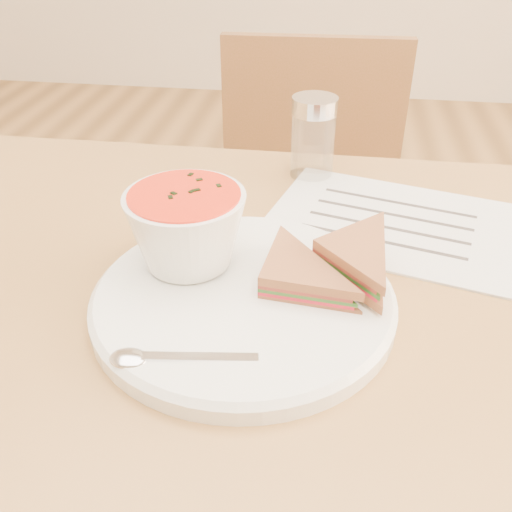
% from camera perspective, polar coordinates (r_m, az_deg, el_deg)
% --- Properties ---
extents(dining_table, '(1.00, 0.70, 0.75)m').
position_cam_1_polar(dining_table, '(0.89, 0.92, -22.31)').
color(dining_table, brown).
rests_on(dining_table, floor).
extents(chair_far, '(0.39, 0.39, 0.86)m').
position_cam_1_polar(chair_far, '(1.21, 4.81, -1.05)').
color(chair_far, brown).
rests_on(chair_far, floor).
extents(plate, '(0.36, 0.36, 0.02)m').
position_cam_1_polar(plate, '(0.58, -1.27, -4.47)').
color(plate, white).
rests_on(plate, dining_table).
extents(soup_bowl, '(0.13, 0.13, 0.09)m').
position_cam_1_polar(soup_bowl, '(0.60, -6.92, 2.37)').
color(soup_bowl, white).
rests_on(soup_bowl, plate).
extents(sandwich_half_a, '(0.11, 0.11, 0.03)m').
position_cam_1_polar(sandwich_half_a, '(0.55, 0.16, -3.48)').
color(sandwich_half_a, '#A16039').
rests_on(sandwich_half_a, plate).
extents(sandwich_half_b, '(0.14, 0.14, 0.03)m').
position_cam_1_polar(sandwich_half_b, '(0.59, 5.63, 0.35)').
color(sandwich_half_b, '#A16039').
rests_on(sandwich_half_b, plate).
extents(spoon, '(0.17, 0.06, 0.01)m').
position_cam_1_polar(spoon, '(0.50, -6.89, -10.10)').
color(spoon, silver).
rests_on(spoon, plate).
extents(paper_menu, '(0.35, 0.29, 0.00)m').
position_cam_1_polar(paper_menu, '(0.74, 13.26, 3.33)').
color(paper_menu, white).
rests_on(paper_menu, dining_table).
extents(condiment_shaker, '(0.08, 0.08, 0.12)m').
position_cam_1_polar(condiment_shaker, '(0.83, 5.72, 11.71)').
color(condiment_shaker, silver).
rests_on(condiment_shaker, dining_table).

